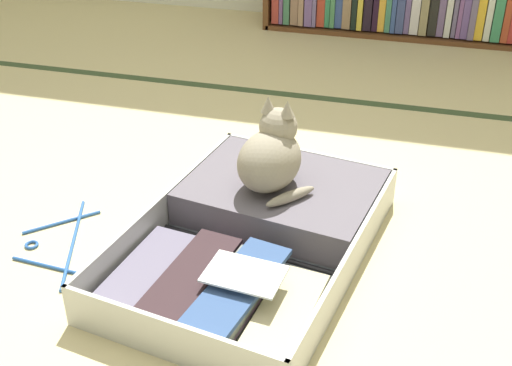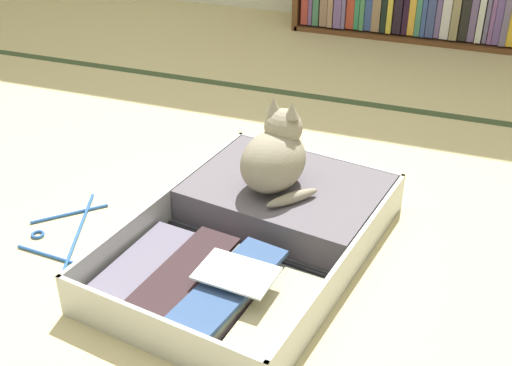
% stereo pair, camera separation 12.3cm
% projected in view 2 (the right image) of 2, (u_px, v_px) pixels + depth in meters
% --- Properties ---
extents(ground_plane, '(10.00, 10.00, 0.00)m').
position_uv_depth(ground_plane, '(192.00, 272.00, 1.85)').
color(ground_plane, '#CEBD87').
extents(tatami_border, '(4.80, 0.05, 0.00)m').
position_uv_depth(tatami_border, '(315.00, 97.00, 2.87)').
color(tatami_border, '#37492A').
rests_on(tatami_border, ground_plane).
extents(open_suitcase, '(0.73, 0.98, 0.12)m').
position_uv_depth(open_suitcase, '(263.00, 228.00, 1.94)').
color(open_suitcase, '#B7B8B0').
rests_on(open_suitcase, ground_plane).
extents(black_cat, '(0.26, 0.27, 0.27)m').
position_uv_depth(black_cat, '(276.00, 157.00, 1.95)').
color(black_cat, gray).
rests_on(black_cat, open_suitcase).
extents(clothes_hanger, '(0.29, 0.41, 0.01)m').
position_uv_depth(clothes_hanger, '(65.00, 234.00, 1.99)').
color(clothes_hanger, '#26549C').
rests_on(clothes_hanger, ground_plane).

